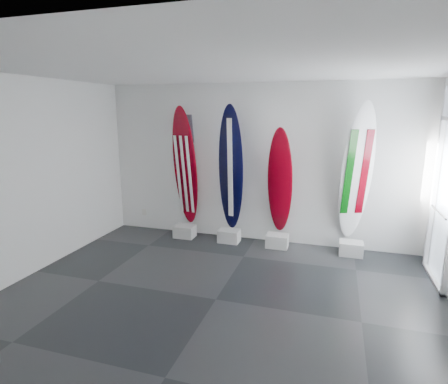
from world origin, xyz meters
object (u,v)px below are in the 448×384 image
(surfboard_navy, at_px, (231,168))
(surfboard_italy, at_px, (357,173))
(surfboard_usa, at_px, (185,167))
(surfboard_swiss, at_px, (280,182))

(surfboard_navy, relative_size, surfboard_italy, 0.97)
(surfboard_usa, relative_size, surfboard_navy, 0.99)
(surfboard_navy, distance_m, surfboard_swiss, 0.96)
(surfboard_swiss, distance_m, surfboard_italy, 1.32)
(surfboard_usa, height_order, surfboard_swiss, surfboard_usa)
(surfboard_navy, distance_m, surfboard_italy, 2.24)
(surfboard_usa, bearing_deg, surfboard_italy, 11.79)
(surfboard_usa, xyz_separation_m, surfboard_italy, (3.17, 0.00, 0.04))
(surfboard_swiss, bearing_deg, surfboard_navy, -179.44)
(surfboard_navy, bearing_deg, surfboard_swiss, 15.84)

